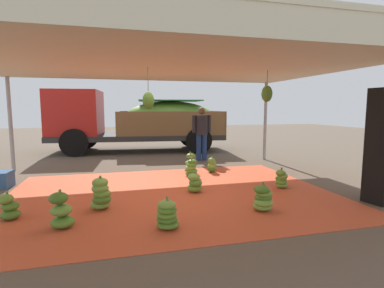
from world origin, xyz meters
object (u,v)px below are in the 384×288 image
at_px(banana_bunch_6, 192,168).
at_px(banana_bunch_8, 212,165).
at_px(banana_bunch_9, 101,195).
at_px(banana_bunch_1, 190,164).
at_px(banana_bunch_3, 281,179).
at_px(banana_bunch_5, 263,199).
at_px(cargo_truck_main, 135,120).
at_px(crate_0, 1,180).
at_px(speaker_stack, 384,146).
at_px(banana_bunch_0, 167,215).
at_px(banana_bunch_2, 195,183).
at_px(worker_0, 202,130).
at_px(banana_bunch_4, 61,212).
at_px(banana_bunch_7, 9,207).

height_order(banana_bunch_6, banana_bunch_8, banana_bunch_6).
bearing_deg(banana_bunch_9, banana_bunch_1, 48.63).
relative_size(banana_bunch_3, banana_bunch_5, 0.94).
distance_m(banana_bunch_6, cargo_truck_main, 5.19).
bearing_deg(banana_bunch_9, crate_0, 136.92).
distance_m(banana_bunch_5, speaker_stack, 2.45).
relative_size(banana_bunch_6, banana_bunch_8, 1.12).
relative_size(banana_bunch_8, cargo_truck_main, 0.06).
relative_size(speaker_stack, crate_0, 4.68).
bearing_deg(banana_bunch_6, banana_bunch_0, -110.49).
relative_size(banana_bunch_0, banana_bunch_2, 1.09).
height_order(banana_bunch_5, cargo_truck_main, cargo_truck_main).
bearing_deg(worker_0, banana_bunch_6, -112.43).
xyz_separation_m(banana_bunch_9, speaker_stack, (4.94, -0.87, 0.77)).
distance_m(worker_0, speaker_stack, 5.47).
distance_m(banana_bunch_5, banana_bunch_9, 2.74).
xyz_separation_m(banana_bunch_1, banana_bunch_9, (-2.20, -2.50, 0.02)).
distance_m(banana_bunch_0, banana_bunch_3, 3.15).
bearing_deg(banana_bunch_9, banana_bunch_6, 43.97).
height_order(banana_bunch_1, banana_bunch_4, banana_bunch_1).
xyz_separation_m(banana_bunch_7, banana_bunch_9, (1.36, 0.13, 0.07)).
height_order(banana_bunch_0, banana_bunch_4, banana_bunch_4).
distance_m(banana_bunch_6, crate_0, 4.29).
xyz_separation_m(banana_bunch_9, crate_0, (-2.17, 2.03, -0.09)).
height_order(banana_bunch_4, banana_bunch_8, banana_bunch_4).
bearing_deg(banana_bunch_1, banana_bunch_0, -109.29).
relative_size(banana_bunch_8, crate_0, 0.97).
bearing_deg(cargo_truck_main, banana_bunch_0, -90.76).
distance_m(banana_bunch_2, speaker_stack, 3.56).
xyz_separation_m(banana_bunch_7, cargo_truck_main, (2.41, 7.14, 1.06)).
bearing_deg(banana_bunch_3, banana_bunch_9, -173.17).
height_order(banana_bunch_4, worker_0, worker_0).
xyz_separation_m(banana_bunch_6, crate_0, (-4.29, -0.01, -0.03)).
height_order(banana_bunch_8, crate_0, banana_bunch_8).
relative_size(banana_bunch_1, speaker_stack, 0.27).
height_order(banana_bunch_9, cargo_truck_main, cargo_truck_main).
relative_size(banana_bunch_0, banana_bunch_8, 1.09).
distance_m(banana_bunch_3, banana_bunch_5, 1.60).
height_order(banana_bunch_4, crate_0, banana_bunch_4).
bearing_deg(banana_bunch_3, banana_bunch_8, 116.05).
relative_size(banana_bunch_2, banana_bunch_3, 0.95).
height_order(banana_bunch_5, banana_bunch_8, banana_bunch_5).
height_order(banana_bunch_6, banana_bunch_9, banana_bunch_9).
height_order(banana_bunch_2, banana_bunch_6, banana_bunch_6).
relative_size(banana_bunch_1, cargo_truck_main, 0.08).
bearing_deg(crate_0, banana_bunch_4, -58.64).
relative_size(banana_bunch_0, banana_bunch_1, 0.84).
bearing_deg(banana_bunch_9, banana_bunch_8, 40.57).
height_order(banana_bunch_0, banana_bunch_8, banana_bunch_0).
bearing_deg(banana_bunch_5, banana_bunch_8, 87.67).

